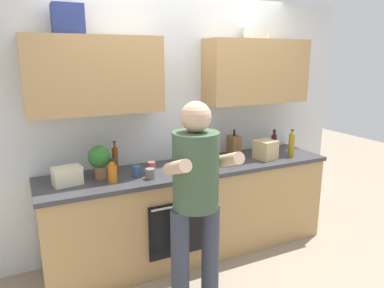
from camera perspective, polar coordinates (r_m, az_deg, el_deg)
ground_plane at (r=3.83m, az=-0.01°, el=-16.56°), size 12.00×12.00×0.00m
back_wall_unit at (r=3.58m, az=-2.02°, el=6.71°), size 4.00×0.38×2.50m
counter at (r=3.62m, az=-0.02°, el=-10.38°), size 2.84×0.67×0.90m
person_standing at (r=2.67m, az=0.63°, el=-7.56°), size 0.49×0.45×1.63m
bottle_juice at (r=3.09m, az=-12.47°, el=-4.43°), size 0.08×0.08×0.21m
bottle_wine at (r=4.04m, az=12.82°, el=0.18°), size 0.06×0.06×0.25m
bottle_vinegar at (r=3.31m, az=-12.06°, el=-2.46°), size 0.05×0.05×0.30m
bottle_soy at (r=3.60m, az=2.81°, el=-0.58°), size 0.07×0.07×0.32m
bottle_soda at (r=3.64m, az=0.89°, el=-0.90°), size 0.05×0.05×0.28m
bottle_oil at (r=3.91m, az=15.46°, el=-0.11°), size 0.06×0.06×0.29m
cup_stoneware at (r=3.13m, az=-6.65°, el=-4.69°), size 0.08×0.08×0.09m
cup_tea at (r=3.20m, az=-8.74°, el=-4.28°), size 0.07×0.07×0.10m
cup_ceramic at (r=3.33m, az=-6.49°, el=-3.57°), size 0.08×0.08×0.09m
mixing_bowl at (r=3.42m, az=0.09°, el=-3.01°), size 0.27×0.27×0.09m
knife_block at (r=3.79m, az=6.64°, el=-0.34°), size 0.10×0.14×0.29m
potted_herb at (r=3.20m, az=-14.45°, el=-2.31°), size 0.20×0.20×0.29m
grocery_bag_bread at (r=3.77m, az=11.58°, el=-0.89°), size 0.23×0.23×0.19m
grocery_bag_rice at (r=3.14m, az=-19.15°, el=-4.78°), size 0.24×0.18×0.15m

